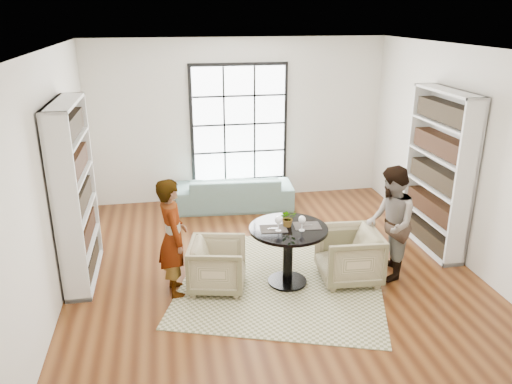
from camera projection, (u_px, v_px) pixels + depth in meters
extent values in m
plane|color=brown|center=(272.00, 269.00, 7.03)|extent=(6.00, 6.00, 0.00)
plane|color=silver|center=(239.00, 121.00, 9.29)|extent=(5.50, 0.00, 5.50)
plane|color=silver|center=(52.00, 180.00, 6.04)|extent=(0.00, 6.00, 6.00)
plane|color=silver|center=(465.00, 157.00, 6.98)|extent=(0.00, 6.00, 6.00)
plane|color=silver|center=(359.00, 284.00, 3.74)|extent=(5.50, 0.00, 5.50)
plane|color=white|center=(275.00, 49.00, 6.00)|extent=(6.00, 6.00, 0.00)
cube|color=black|center=(239.00, 124.00, 9.28)|extent=(1.82, 0.06, 2.22)
cube|color=white|center=(239.00, 124.00, 9.25)|extent=(1.70, 0.02, 2.10)
cube|color=#B7AF89|center=(282.00, 280.00, 6.73)|extent=(3.33, 3.33, 0.01)
cylinder|color=black|center=(287.00, 281.00, 6.68)|extent=(0.52, 0.52, 0.04)
cylinder|color=black|center=(288.00, 256.00, 6.55)|extent=(0.13, 0.13, 0.73)
cylinder|color=black|center=(288.00, 229.00, 6.41)|extent=(1.02, 1.02, 0.04)
imported|color=gray|center=(235.00, 191.00, 9.16)|extent=(2.17, 0.98, 0.62)
imported|color=tan|center=(218.00, 265.00, 6.47)|extent=(0.85, 0.84, 0.65)
imported|color=tan|center=(349.00, 255.00, 6.65)|extent=(0.84, 0.82, 0.72)
imported|color=gray|center=(173.00, 237.00, 6.22)|extent=(0.45, 0.61, 1.54)
imported|color=gray|center=(390.00, 224.00, 6.60)|extent=(0.79, 0.90, 1.56)
cube|color=#2A2725|center=(274.00, 229.00, 6.36)|extent=(0.36, 0.29, 0.01)
cube|color=#2A2725|center=(307.00, 226.00, 6.45)|extent=(0.36, 0.29, 0.01)
cylinder|color=silver|center=(278.00, 231.00, 6.30)|extent=(0.07, 0.07, 0.01)
cylinder|color=silver|center=(278.00, 227.00, 6.28)|extent=(0.01, 0.01, 0.12)
sphere|color=maroon|center=(278.00, 220.00, 6.25)|extent=(0.09, 0.09, 0.09)
ellipsoid|color=white|center=(278.00, 220.00, 6.25)|extent=(0.09, 0.09, 0.10)
cylinder|color=silver|center=(302.00, 230.00, 6.32)|extent=(0.07, 0.07, 0.01)
cylinder|color=silver|center=(302.00, 226.00, 6.30)|extent=(0.01, 0.01, 0.11)
sphere|color=maroon|center=(302.00, 220.00, 6.27)|extent=(0.09, 0.09, 0.09)
ellipsoid|color=white|center=(302.00, 220.00, 6.27)|extent=(0.09, 0.09, 0.10)
imported|color=gray|center=(288.00, 218.00, 6.41)|extent=(0.21, 0.18, 0.23)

